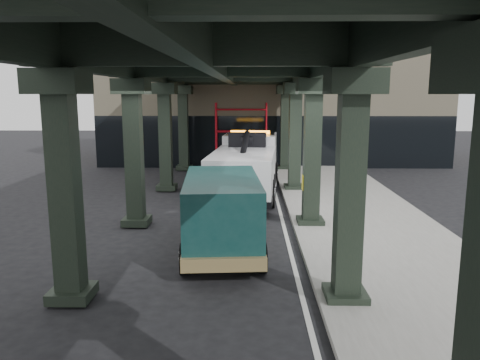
# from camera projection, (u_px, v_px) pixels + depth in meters

# --- Properties ---
(ground) EXTENTS (90.00, 90.00, 0.00)m
(ground) POSITION_uv_depth(u_px,v_px,m) (233.00, 244.00, 14.20)
(ground) COLOR black
(ground) RESTS_ON ground
(sidewalk) EXTENTS (5.00, 40.00, 0.15)m
(sidewalk) POSITION_uv_depth(u_px,v_px,m) (365.00, 225.00, 16.07)
(sidewalk) COLOR gray
(sidewalk) RESTS_ON ground
(lane_stripe) EXTENTS (0.12, 38.00, 0.01)m
(lane_stripe) POSITION_uv_depth(u_px,v_px,m) (284.00, 226.00, 16.14)
(lane_stripe) COLOR silver
(lane_stripe) RESTS_ON ground
(viaduct) EXTENTS (7.40, 32.00, 6.40)m
(viaduct) POSITION_uv_depth(u_px,v_px,m) (222.00, 64.00, 15.19)
(viaduct) COLOR black
(viaduct) RESTS_ON ground
(building) EXTENTS (22.00, 10.00, 8.00)m
(building) POSITION_uv_depth(u_px,v_px,m) (271.00, 101.00, 33.11)
(building) COLOR #C6B793
(building) RESTS_ON ground
(scaffolding) EXTENTS (3.08, 0.88, 4.00)m
(scaffolding) POSITION_uv_depth(u_px,v_px,m) (241.00, 134.00, 28.22)
(scaffolding) COLOR red
(scaffolding) RESTS_ON ground
(tow_truck) EXTENTS (3.19, 9.04, 2.91)m
(tow_truck) POSITION_uv_depth(u_px,v_px,m) (247.00, 164.00, 21.01)
(tow_truck) COLOR black
(tow_truck) RESTS_ON ground
(towed_van) EXTENTS (2.56, 5.63, 2.23)m
(towed_van) POSITION_uv_depth(u_px,v_px,m) (222.00, 211.00, 13.42)
(towed_van) COLOR #103938
(towed_van) RESTS_ON ground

